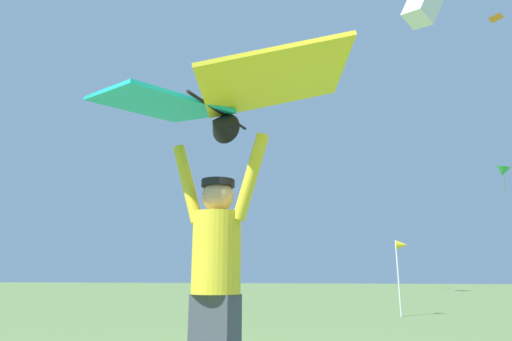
{
  "coord_description": "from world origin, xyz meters",
  "views": [
    {
      "loc": [
        0.78,
        -3.21,
        0.94
      ],
      "look_at": [
        -0.23,
        0.81,
        1.96
      ],
      "focal_mm": 30.28,
      "sensor_mm": 36.0,
      "label": 1
    }
  ],
  "objects_px": {
    "held_stunt_kite": "(213,99)",
    "distant_kite_green_low_right": "(325,77)",
    "kite_flyer_person": "(216,276)",
    "distant_kite_white_overhead_distant": "(423,5)",
    "distant_kite_green_mid_right": "(503,171)",
    "distant_kite_orange_mid_left": "(496,17)",
    "marker_flag": "(401,250)"
  },
  "relations": [
    {
      "from": "kite_flyer_person",
      "to": "distant_kite_white_overhead_distant",
      "type": "bearing_deg",
      "value": 71.73
    },
    {
      "from": "held_stunt_kite",
      "to": "distant_kite_green_mid_right",
      "type": "height_order",
      "value": "distant_kite_green_mid_right"
    },
    {
      "from": "distant_kite_white_overhead_distant",
      "to": "distant_kite_orange_mid_left",
      "type": "height_order",
      "value": "distant_kite_orange_mid_left"
    },
    {
      "from": "distant_kite_green_mid_right",
      "to": "held_stunt_kite",
      "type": "bearing_deg",
      "value": -109.73
    },
    {
      "from": "distant_kite_green_mid_right",
      "to": "marker_flag",
      "type": "relative_size",
      "value": 1.13
    },
    {
      "from": "kite_flyer_person",
      "to": "held_stunt_kite",
      "type": "bearing_deg",
      "value": -101.93
    },
    {
      "from": "distant_kite_orange_mid_left",
      "to": "marker_flag",
      "type": "relative_size",
      "value": 0.56
    },
    {
      "from": "held_stunt_kite",
      "to": "distant_kite_green_low_right",
      "type": "height_order",
      "value": "distant_kite_green_low_right"
    },
    {
      "from": "distant_kite_white_overhead_distant",
      "to": "held_stunt_kite",
      "type": "bearing_deg",
      "value": -108.21
    },
    {
      "from": "distant_kite_green_low_right",
      "to": "held_stunt_kite",
      "type": "bearing_deg",
      "value": -87.6
    },
    {
      "from": "distant_kite_green_low_right",
      "to": "distant_kite_orange_mid_left",
      "type": "distance_m",
      "value": 14.02
    },
    {
      "from": "distant_kite_orange_mid_left",
      "to": "held_stunt_kite",
      "type": "bearing_deg",
      "value": -111.39
    },
    {
      "from": "held_stunt_kite",
      "to": "marker_flag",
      "type": "relative_size",
      "value": 1.2
    },
    {
      "from": "held_stunt_kite",
      "to": "distant_kite_green_low_right",
      "type": "xyz_separation_m",
      "value": [
        -1.12,
        26.8,
        13.05
      ]
    },
    {
      "from": "held_stunt_kite",
      "to": "marker_flag",
      "type": "bearing_deg",
      "value": 77.66
    },
    {
      "from": "distant_kite_white_overhead_distant",
      "to": "kite_flyer_person",
      "type": "bearing_deg",
      "value": -108.27
    },
    {
      "from": "held_stunt_kite",
      "to": "distant_kite_orange_mid_left",
      "type": "height_order",
      "value": "distant_kite_orange_mid_left"
    },
    {
      "from": "distant_kite_green_mid_right",
      "to": "distant_kite_orange_mid_left",
      "type": "bearing_deg",
      "value": 8.67
    },
    {
      "from": "marker_flag",
      "to": "distant_kite_orange_mid_left",
      "type": "bearing_deg",
      "value": 65.2
    },
    {
      "from": "kite_flyer_person",
      "to": "distant_kite_green_low_right",
      "type": "xyz_separation_m",
      "value": [
        -1.14,
        26.7,
        14.32
      ]
    },
    {
      "from": "kite_flyer_person",
      "to": "marker_flag",
      "type": "height_order",
      "value": "kite_flyer_person"
    },
    {
      "from": "distant_kite_green_mid_right",
      "to": "distant_kite_white_overhead_distant",
      "type": "bearing_deg",
      "value": -110.45
    },
    {
      "from": "kite_flyer_person",
      "to": "marker_flag",
      "type": "bearing_deg",
      "value": 77.65
    },
    {
      "from": "distant_kite_green_low_right",
      "to": "distant_kite_white_overhead_distant",
      "type": "bearing_deg",
      "value": -75.89
    },
    {
      "from": "held_stunt_kite",
      "to": "distant_kite_green_low_right",
      "type": "relative_size",
      "value": 2.38
    },
    {
      "from": "held_stunt_kite",
      "to": "distant_kite_green_low_right",
      "type": "bearing_deg",
      "value": 92.4
    },
    {
      "from": "held_stunt_kite",
      "to": "marker_flag",
      "type": "height_order",
      "value": "held_stunt_kite"
    },
    {
      "from": "distant_kite_white_overhead_distant",
      "to": "distant_kite_orange_mid_left",
      "type": "relative_size",
      "value": 1.44
    },
    {
      "from": "kite_flyer_person",
      "to": "marker_flag",
      "type": "distance_m",
      "value": 8.77
    },
    {
      "from": "distant_kite_green_low_right",
      "to": "marker_flag",
      "type": "distance_m",
      "value": 22.93
    },
    {
      "from": "kite_flyer_person",
      "to": "distant_kite_white_overhead_distant",
      "type": "distance_m",
      "value": 12.91
    },
    {
      "from": "kite_flyer_person",
      "to": "distant_kite_green_low_right",
      "type": "bearing_deg",
      "value": 92.45
    }
  ]
}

